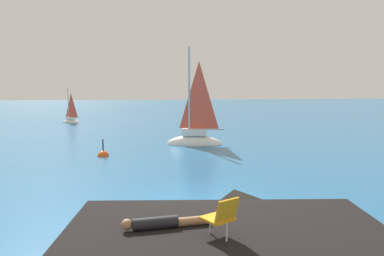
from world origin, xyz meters
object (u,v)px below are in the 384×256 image
at_px(beach_chair, 222,216).
at_px(marker_buoy, 103,156).
at_px(person_sunbather, 162,223).
at_px(sailboat_far, 71,121).
at_px(sailboat_near, 195,139).

bearing_deg(beach_chair, marker_buoy, -14.09).
bearing_deg(person_sunbather, sailboat_far, 96.64).
relative_size(sailboat_far, marker_buoy, 3.14).
xyz_separation_m(sailboat_near, marker_buoy, (-4.91, -3.13, -0.33)).
relative_size(sailboat_near, marker_buoy, 5.53).
distance_m(sailboat_near, marker_buoy, 5.83).
bearing_deg(person_sunbather, beach_chair, -38.59).
bearing_deg(sailboat_far, sailboat_near, 149.78).
relative_size(sailboat_near, sailboat_far, 1.76).
height_order(sailboat_far, beach_chair, sailboat_far).
bearing_deg(marker_buoy, person_sunbather, -77.48).
bearing_deg(marker_buoy, sailboat_far, 106.43).
distance_m(beach_chair, marker_buoy, 12.70).
relative_size(person_sunbather, beach_chair, 2.20).
distance_m(sailboat_far, person_sunbather, 29.58).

